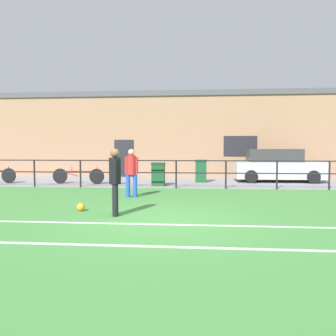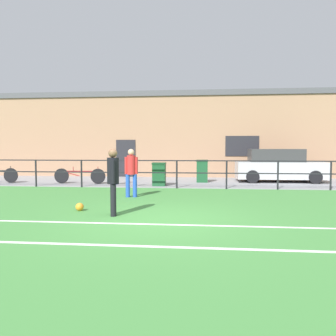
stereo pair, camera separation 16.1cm
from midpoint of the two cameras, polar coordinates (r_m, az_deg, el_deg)
ground at (r=7.69m, az=-2.06°, el=-9.04°), size 60.00×44.00×0.04m
field_line_touchline at (r=7.26m, az=-2.50°, el=-9.61°), size 36.00×0.11×0.00m
field_line_hash at (r=5.73m, az=-4.65°, el=-13.20°), size 36.00×0.11×0.00m
pavement_strip at (r=16.06m, az=1.68°, el=-2.38°), size 48.00×5.00×0.02m
perimeter_fence at (r=13.51m, az=1.07°, el=-0.35°), size 36.07×0.07×1.15m
clubhouse_facade at (r=19.69m, az=2.32°, el=5.70°), size 28.00×2.56×4.81m
player_goalkeeper at (r=8.17m, az=-9.62°, el=-1.64°), size 0.29×0.43×1.63m
player_striker at (r=11.15m, az=-6.69°, el=-0.32°), size 0.44×0.28×1.61m
soccer_ball_match at (r=9.03m, az=-15.18°, el=-6.47°), size 0.21×0.21×0.21m
spectator_child at (r=14.90m, az=-9.55°, el=-0.29°), size 0.32×0.20×1.17m
parked_car_red at (r=16.87m, az=17.87°, el=0.30°), size 4.10×1.80×1.57m
bicycle_parked_0 at (r=15.69m, az=-15.41°, el=-1.30°), size 2.40×0.04×0.77m
trash_bin_0 at (r=14.28m, az=-2.00°, el=-1.05°), size 0.57×0.49×1.00m
trash_bin_1 at (r=15.84m, az=5.36°, el=-0.50°), size 0.55×0.46×1.06m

